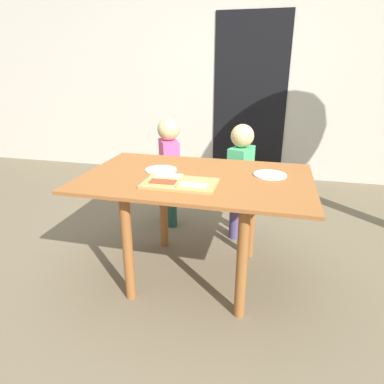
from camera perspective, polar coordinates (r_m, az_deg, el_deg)
name	(u,v)px	position (r m, az deg, el deg)	size (l,w,h in m)	color
ground_plane	(196,274)	(2.45, 0.64, -13.77)	(16.00, 16.00, 0.00)	brown
house_wall_back	(242,79)	(4.50, 8.44, 18.58)	(8.00, 0.20, 2.47)	#BCB7A8
house_door	(250,99)	(4.40, 9.79, 15.36)	(0.90, 0.02, 2.00)	black
dining_table	(196,193)	(2.16, 0.70, -0.21)	(1.44, 0.92, 0.73)	brown
cutting_board	(180,183)	(1.97, -2.04, 1.47)	(0.43, 0.26, 0.02)	tan
pizza_slice_near_left	(163,183)	(1.94, -5.01, 1.61)	(0.18, 0.10, 0.01)	#DFB05F
pizza_slice_near_right	(193,186)	(1.88, 0.19, 1.08)	(0.17, 0.10, 0.01)	#DFB05F
pizza_slice_far_left	(169,176)	(2.05, -4.02, 2.67)	(0.18, 0.11, 0.01)	#DFB05F
plate_white_left	(161,170)	(2.25, -5.29, 3.77)	(0.21, 0.21, 0.01)	white
plate_white_right	(270,175)	(2.19, 13.15, 2.87)	(0.21, 0.21, 0.01)	white
child_left	(169,164)	(2.97, -3.90, 4.81)	(0.24, 0.28, 0.98)	#224E41
child_right	(240,173)	(2.78, 8.24, 3.18)	(0.21, 0.27, 0.96)	#4B416D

